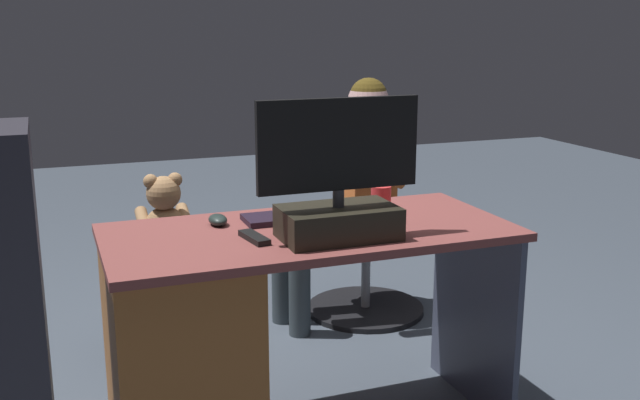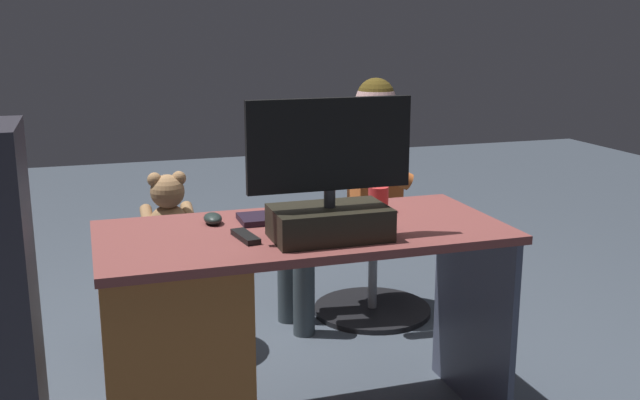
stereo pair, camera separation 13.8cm
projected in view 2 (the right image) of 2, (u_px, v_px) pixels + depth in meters
ground_plane at (275, 377)px, 2.99m from camera, size 10.00×10.00×0.00m
desk at (203, 337)px, 2.41m from camera, size 1.33×0.62×0.73m
monitor at (330, 197)px, 2.29m from camera, size 0.52×0.22×0.44m
keyboard at (300, 215)px, 2.55m from camera, size 0.42×0.14×0.02m
computer_mouse at (213, 218)px, 2.48m from camera, size 0.06×0.10×0.04m
cup at (378, 199)px, 2.63m from camera, size 0.07×0.07×0.09m
tv_remote at (246, 237)px, 2.30m from camera, size 0.07×0.16×0.02m
office_chair_teddy at (172, 291)px, 3.16m from camera, size 0.53×0.53×0.47m
teddy_bear at (168, 212)px, 3.09m from camera, size 0.22×0.22×0.32m
visitor_chair at (373, 260)px, 3.60m from camera, size 0.57×0.57×0.47m
person at (356, 179)px, 3.46m from camera, size 0.59×0.52×1.14m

